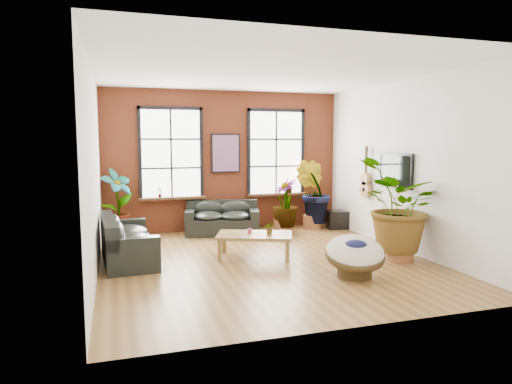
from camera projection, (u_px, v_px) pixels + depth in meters
room at (263, 168)px, 8.56m from camera, size 6.04×6.54×3.54m
sofa_back at (222, 219)px, 11.10m from camera, size 1.89×1.22×0.80m
sofa_left at (125, 241)px, 8.59m from camera, size 1.03×2.18×0.84m
coffee_table at (255, 237)px, 8.86m from camera, size 1.64×1.28×0.56m
papasan_chair at (355, 254)px, 7.57m from camera, size 1.26×1.26×0.75m
poster at (226, 153)px, 11.42m from camera, size 0.74×0.06×0.98m
tv_wall_unit at (385, 174)px, 9.87m from camera, size 0.13×1.86×1.20m
media_box at (338, 220)px, 11.80m from camera, size 0.63×0.56×0.46m
pot_back_left at (120, 231)px, 10.52m from camera, size 0.57×0.57×0.37m
pot_back_right at (312, 222)px, 11.80m from camera, size 0.63×0.63×0.35m
pot_right_wall at (400, 251)px, 8.61m from camera, size 0.53×0.53×0.36m
pot_mid at (283, 225)px, 11.36m from camera, size 0.55×0.55×0.34m
floor_plant_back_left at (118, 201)px, 10.42m from camera, size 0.95×0.90×1.49m
floor_plant_back_right at (313, 192)px, 11.73m from camera, size 1.14×1.12×1.61m
floor_plant_right_wall at (400, 206)px, 8.53m from camera, size 2.12×2.12×1.78m
floor_plant_mid at (285, 203)px, 11.27m from camera, size 0.73×0.73×1.19m
table_plant at (270, 228)px, 8.80m from camera, size 0.23×0.21×0.24m
sill_plant_left at (160, 192)px, 10.99m from camera, size 0.17×0.17×0.27m
sill_plant_right at (289, 188)px, 11.97m from camera, size 0.19×0.19×0.27m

